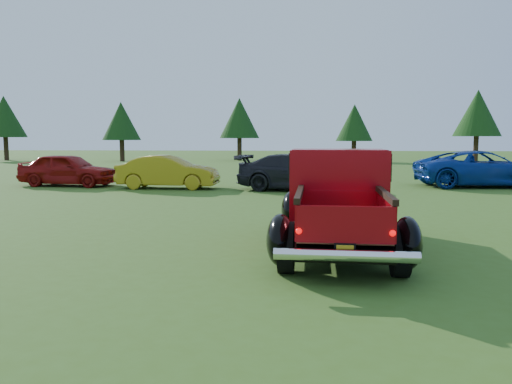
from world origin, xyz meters
TOP-DOWN VIEW (x-y plane):
  - ground at (0.00, 0.00)m, footprint 120.00×120.00m
  - tree_far_west at (-22.00, 30.00)m, footprint 3.33×3.33m
  - tree_west at (-12.00, 29.00)m, footprint 2.94×2.94m
  - tree_mid_left at (-3.00, 31.00)m, footprint 3.20×3.20m
  - tree_mid_right at (6.00, 30.00)m, footprint 2.82×2.82m
  - tree_east at (15.00, 29.50)m, footprint 3.46×3.46m
  - pickup_truck at (2.02, -0.51)m, footprint 2.34×4.65m
  - show_car_red at (-7.45, 9.64)m, footprint 3.89×1.91m
  - show_car_yellow at (-3.34, 8.97)m, footprint 3.74×1.42m
  - show_car_grey at (1.50, 8.60)m, footprint 4.72×2.67m
  - show_car_blue at (8.50, 10.45)m, footprint 5.05×2.52m

SIDE VIEW (x-z plane):
  - ground at x=0.00m, z-range 0.00..0.00m
  - show_car_yellow at x=-3.34m, z-range 0.00..1.22m
  - show_car_red at x=-7.45m, z-range 0.00..1.28m
  - show_car_grey at x=1.50m, z-range 0.00..1.29m
  - show_car_blue at x=8.50m, z-range 0.00..1.38m
  - pickup_truck at x=2.02m, z-range -0.04..1.65m
  - tree_mid_right at x=6.00m, z-range 0.77..5.17m
  - tree_west at x=-12.00m, z-range 0.81..5.41m
  - tree_mid_left at x=-3.00m, z-range 0.88..5.88m
  - tree_far_west at x=-22.00m, z-range 0.92..6.12m
  - tree_east at x=15.00m, z-range 0.96..6.36m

